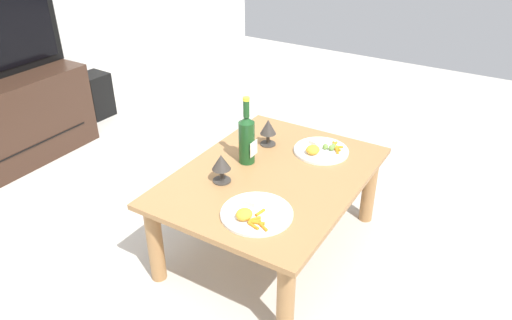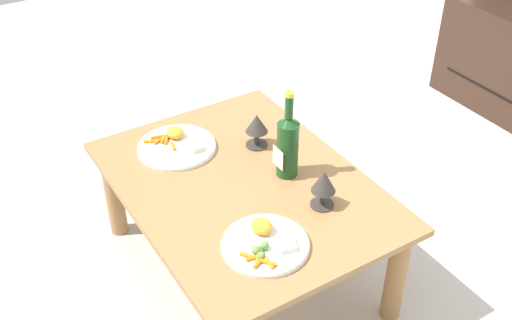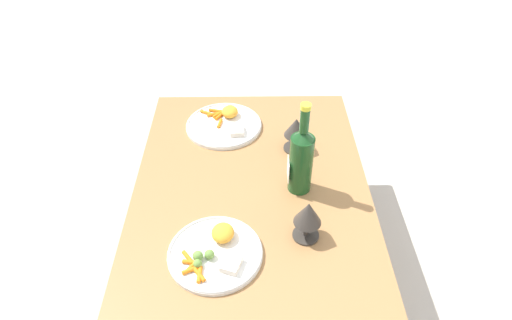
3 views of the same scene
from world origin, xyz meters
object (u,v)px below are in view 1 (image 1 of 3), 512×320
object	(u,v)px
dining_table	(272,187)
dinner_plate_left	(255,213)
goblet_left	(221,164)
goblet_right	(268,128)
tv_stand	(0,123)
floor_speaker	(95,95)
dinner_plate_right	(321,150)
wine_bottle	(247,138)

from	to	relation	value
dining_table	dinner_plate_left	world-z (taller)	dinner_plate_left
goblet_left	goblet_right	xyz separation A→B (m)	(0.41, 0.00, 0.00)
tv_stand	dinner_plate_left	world-z (taller)	tv_stand
floor_speaker	dinner_plate_right	world-z (taller)	dinner_plate_right
dining_table	goblet_right	distance (m)	0.33
dining_table	goblet_left	bearing A→B (deg)	136.71
floor_speaker	goblet_left	xyz separation A→B (m)	(-0.84, -1.78, 0.34)
goblet_left	tv_stand	bearing A→B (deg)	89.09
floor_speaker	wine_bottle	xyz separation A→B (m)	(-0.63, -1.78, 0.38)
dining_table	goblet_right	size ratio (longest dim) A/B	7.64
tv_stand	dinner_plate_left	bearing A→B (deg)	-94.86
tv_stand	wine_bottle	distance (m)	1.76
floor_speaker	dinner_plate_right	size ratio (longest dim) A/B	1.24
wine_bottle	dinner_plate_right	world-z (taller)	wine_bottle
goblet_right	dining_table	bearing A→B (deg)	-146.29
goblet_left	goblet_right	distance (m)	0.41
goblet_right	dinner_plate_right	bearing A→B (deg)	-76.18
dining_table	wine_bottle	bearing A→B (deg)	77.45
floor_speaker	wine_bottle	bearing A→B (deg)	-106.76
floor_speaker	goblet_right	world-z (taller)	goblet_right
dining_table	dinner_plate_left	size ratio (longest dim) A/B	3.58
wine_bottle	dinner_plate_right	size ratio (longest dim) A/B	1.21
floor_speaker	tv_stand	bearing A→B (deg)	-173.80
tv_stand	dinner_plate_left	distance (m)	2.00
tv_stand	goblet_right	bearing A→B (deg)	-77.50
floor_speaker	goblet_left	bearing A→B (deg)	-112.44
dining_table	tv_stand	xyz separation A→B (m)	(-0.14, 1.89, -0.08)
wine_bottle	goblet_left	size ratio (longest dim) A/B	2.47
wine_bottle	goblet_right	distance (m)	0.21
goblet_left	dinner_plate_left	bearing A→B (deg)	-118.42
dining_table	dinner_plate_right	xyz separation A→B (m)	(0.31, -0.10, 0.08)
dining_table	wine_bottle	world-z (taller)	wine_bottle
floor_speaker	dinner_plate_left	size ratio (longest dim) A/B	1.15
tv_stand	wine_bottle	world-z (taller)	wine_bottle
goblet_left	dinner_plate_left	size ratio (longest dim) A/B	0.45
dinner_plate_left	wine_bottle	bearing A→B (deg)	36.78
dinner_plate_left	dinner_plate_right	size ratio (longest dim) A/B	1.08
goblet_right	dinner_plate_left	distance (m)	0.62
dinner_plate_left	dinner_plate_right	xyz separation A→B (m)	(0.62, -0.00, 0.00)
wine_bottle	dinner_plate_left	distance (m)	0.45
goblet_left	dinner_plate_right	size ratio (longest dim) A/B	0.49
goblet_right	dinner_plate_right	world-z (taller)	goblet_right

